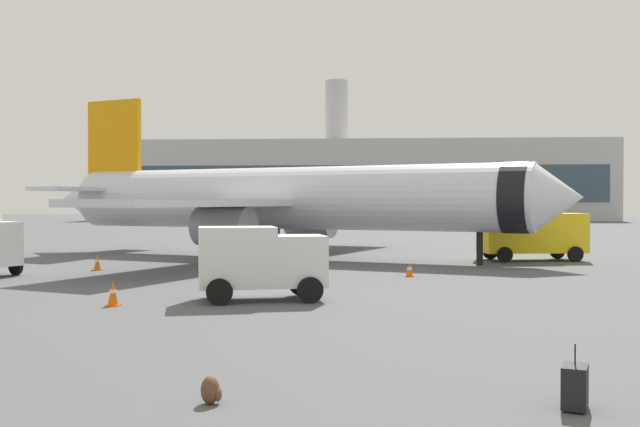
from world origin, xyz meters
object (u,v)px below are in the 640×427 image
Objects in this scene: safety_cone_far at (97,262)px; traveller_backpack at (211,390)px; safety_cone_near at (113,294)px; safety_cone_mid at (410,270)px; cargo_van at (260,259)px; airplane_at_gate at (283,199)px; fuel_truck at (531,231)px; rolling_suitcase at (575,386)px.

traveller_backpack is (10.96, -24.26, -0.18)m from safety_cone_far.
safety_cone_near reaches higher than safety_cone_mid.
cargo_van is 14.73m from safety_cone_far.
airplane_at_gate is 15.00m from fuel_truck.
cargo_van is 15.21m from rolling_suitcase.
cargo_van is 5.10m from safety_cone_near.
safety_cone_near is 0.76× the size of rolling_suitcase.
airplane_at_gate is at bearing 46.52° from safety_cone_far.
airplane_at_gate is 13.58m from safety_cone_mid.
fuel_truck is at bearing -4.82° from airplane_at_gate.
rolling_suitcase is at bearing -86.18° from safety_cone_mid.
safety_cone_near is (-4.69, -1.71, -1.04)m from cargo_van.
safety_cone_mid is at bearing -57.03° from airplane_at_gate.
airplane_at_gate is 55.78× the size of safety_cone_mid.
safety_cone_near is at bearing -131.77° from fuel_truck.
airplane_at_gate is at bearing 122.97° from safety_cone_mid.
safety_cone_mid is 22.61m from traveller_backpack.
cargo_van is 5.69× the size of safety_cone_far.
fuel_truck is at bearing 18.22° from safety_cone_far.
fuel_truck is (14.83, -1.25, -1.88)m from airplane_at_gate.
safety_cone_mid is 0.74× the size of safety_cone_far.
safety_cone_near is 1.74× the size of traveller_backpack.
fuel_truck is at bearing 48.23° from safety_cone_near.
safety_cone_far is 0.76× the size of rolling_suitcase.
rolling_suitcase is at bearing -100.98° from fuel_truck.
fuel_truck is 27.18m from safety_cone_near.
safety_cone_near is at bearing 135.65° from rolling_suitcase.
traveller_backpack is at bearing -101.88° from safety_cone_mid.
traveller_backpack is at bearing -179.66° from rolling_suitcase.
rolling_suitcase is (1.48, -22.09, 0.09)m from safety_cone_mid.
safety_cone_far reaches higher than traveller_backpack.
cargo_van is at bearing 20.00° from safety_cone_near.
safety_cone_far is (-23.28, -7.66, -1.36)m from fuel_truck.
fuel_truck is 24.54m from safety_cone_far.
airplane_at_gate is 5.45× the size of fuel_truck.
safety_cone_mid is (7.16, -11.04, -3.35)m from airplane_at_gate.
cargo_van is at bearing -47.73° from safety_cone_far.
traveller_backpack is at bearing -85.39° from cargo_van.
traveller_backpack is at bearing -65.68° from safety_cone_far.
safety_cone_mid is 1.28× the size of traveller_backpack.
cargo_van is at bearing 118.38° from rolling_suitcase.
fuel_truck is 13.15× the size of traveller_backpack.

